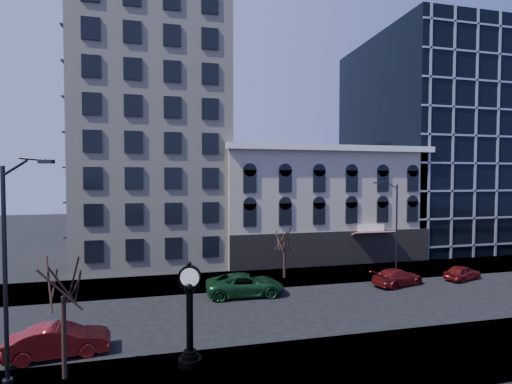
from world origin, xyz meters
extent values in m
plane|color=black|center=(0.00, 0.00, 0.00)|extent=(160.00, 160.00, 0.00)
cube|color=#99968B|center=(0.00, 8.00, 0.06)|extent=(160.00, 6.00, 0.12)
cube|color=#99968B|center=(0.00, -8.00, 0.06)|extent=(160.00, 6.00, 0.12)
cube|color=beige|center=(-6.00, 19.00, 19.00)|extent=(15.00, 15.00, 38.00)
cube|color=#AFA390|center=(12.00, 16.00, 6.00)|extent=(22.00, 10.00, 12.00)
cube|color=white|center=(12.00, 10.80, 12.20)|extent=(22.60, 0.80, 0.60)
cube|color=black|center=(12.00, 10.95, 1.80)|extent=(22.00, 0.30, 3.60)
cube|color=maroon|center=(16.00, 10.40, 3.40)|extent=(4.50, 1.18, 0.55)
cube|color=black|center=(32.00, 21.00, 14.00)|extent=(20.00, 20.00, 28.00)
cylinder|color=black|center=(-3.68, -6.39, 0.27)|extent=(1.12, 1.12, 0.31)
cylinder|color=black|center=(-3.68, -6.39, 0.53)|extent=(0.82, 0.82, 0.20)
cylinder|color=black|center=(-3.68, -6.39, 0.71)|extent=(0.61, 0.61, 0.16)
cylinder|color=black|center=(-3.68, -6.39, 2.27)|extent=(0.33, 0.33, 2.97)
sphere|color=black|center=(-3.68, -6.39, 3.85)|extent=(0.57, 0.57, 0.57)
cube|color=black|center=(-3.68, -6.39, 3.95)|extent=(0.95, 0.45, 0.26)
cylinder|color=black|center=(-3.68, -6.39, 4.36)|extent=(1.11, 0.58, 1.06)
cylinder|color=white|center=(-3.68, -6.57, 4.36)|extent=(0.88, 0.25, 0.90)
cylinder|color=white|center=(-3.68, -6.22, 4.36)|extent=(0.88, 0.25, 0.90)
sphere|color=black|center=(-3.68, -6.39, 4.98)|extent=(0.20, 0.20, 0.20)
cylinder|color=black|center=(-11.30, -6.80, 4.84)|extent=(0.18, 0.18, 9.44)
cylinder|color=black|center=(-11.30, -6.80, 0.34)|extent=(0.40, 0.40, 0.44)
cube|color=black|center=(-9.31, -7.42, 9.73)|extent=(0.65, 0.41, 0.15)
cylinder|color=black|center=(16.28, 6.75, 4.32)|extent=(0.16, 0.16, 8.40)
cylinder|color=black|center=(16.28, 6.75, 0.32)|extent=(0.35, 0.35, 0.39)
cube|color=black|center=(14.47, 7.18, 8.67)|extent=(0.57, 0.33, 0.14)
cylinder|color=#321F19|center=(-9.20, -6.38, 1.97)|extent=(0.21, 0.21, 3.71)
cylinder|color=#321F19|center=(5.47, 7.59, 1.72)|extent=(0.25, 0.25, 3.19)
imported|color=maroon|center=(-10.10, -3.77, 0.79)|extent=(4.98, 2.23, 1.59)
imported|color=#143F1E|center=(1.07, 3.70, 0.84)|extent=(6.13, 2.97, 1.68)
imported|color=maroon|center=(14.20, 3.45, 0.70)|extent=(5.16, 3.19, 1.40)
imported|color=maroon|center=(20.86, 3.63, 0.65)|extent=(4.11, 2.59, 1.30)
camera|label=1|loc=(-4.56, -24.13, 9.01)|focal=26.00mm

